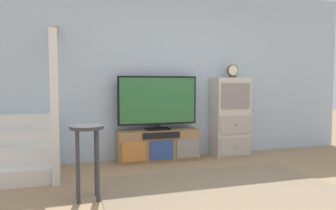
{
  "coord_description": "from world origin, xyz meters",
  "views": [
    {
      "loc": [
        -1.6,
        -2.48,
        1.18
      ],
      "look_at": [
        -0.29,
        1.72,
        0.88
      ],
      "focal_mm": 34.37,
      "sensor_mm": 36.0,
      "label": 1
    }
  ],
  "objects_px": {
    "side_cabinet": "(230,117)",
    "bar_stool_near": "(87,145)",
    "television": "(158,101)",
    "media_console": "(158,145)",
    "desk_clock": "(232,71)"
  },
  "relations": [
    {
      "from": "media_console",
      "to": "bar_stool_near",
      "type": "height_order",
      "value": "bar_stool_near"
    },
    {
      "from": "desk_clock",
      "to": "side_cabinet",
      "type": "bearing_deg",
      "value": 142.61
    },
    {
      "from": "desk_clock",
      "to": "bar_stool_near",
      "type": "distance_m",
      "value": 2.86
    },
    {
      "from": "media_console",
      "to": "side_cabinet",
      "type": "distance_m",
      "value": 1.29
    },
    {
      "from": "media_console",
      "to": "desk_clock",
      "type": "bearing_deg",
      "value": -0.22
    },
    {
      "from": "bar_stool_near",
      "to": "side_cabinet",
      "type": "bearing_deg",
      "value": 30.62
    },
    {
      "from": "media_console",
      "to": "television",
      "type": "bearing_deg",
      "value": 90.0
    },
    {
      "from": "bar_stool_near",
      "to": "media_console",
      "type": "bearing_deg",
      "value": 50.81
    },
    {
      "from": "side_cabinet",
      "to": "television",
      "type": "bearing_deg",
      "value": 179.36
    },
    {
      "from": "desk_clock",
      "to": "bar_stool_near",
      "type": "height_order",
      "value": "desk_clock"
    },
    {
      "from": "side_cabinet",
      "to": "bar_stool_near",
      "type": "distance_m",
      "value": 2.74
    },
    {
      "from": "media_console",
      "to": "television",
      "type": "xyz_separation_m",
      "value": [
        -0.0,
        0.02,
        0.67
      ]
    },
    {
      "from": "television",
      "to": "bar_stool_near",
      "type": "height_order",
      "value": "television"
    },
    {
      "from": "television",
      "to": "bar_stool_near",
      "type": "distance_m",
      "value": 1.84
    },
    {
      "from": "side_cabinet",
      "to": "desk_clock",
      "type": "bearing_deg",
      "value": -37.39
    }
  ]
}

